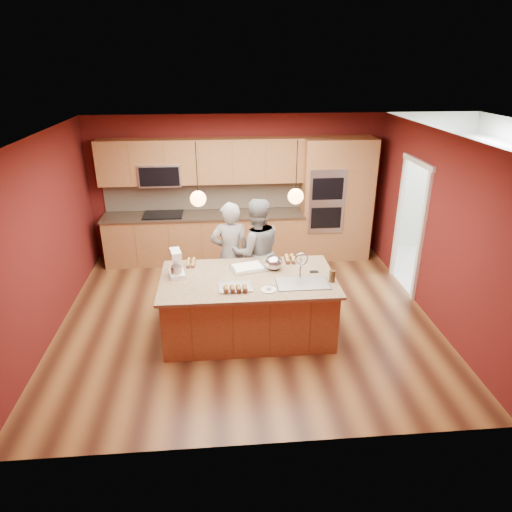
{
  "coord_description": "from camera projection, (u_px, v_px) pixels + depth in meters",
  "views": [
    {
      "loc": [
        -0.37,
        -5.98,
        3.62
      ],
      "look_at": [
        0.13,
        -0.1,
        1.05
      ],
      "focal_mm": 32.0,
      "sensor_mm": 36.0,
      "label": 1
    }
  ],
  "objects": [
    {
      "name": "floor",
      "position": [
        247.0,
        317.0,
        6.93
      ],
      "size": [
        5.5,
        5.5,
        0.0
      ],
      "primitive_type": "plane",
      "color": "#412114",
      "rests_on": "ground"
    },
    {
      "name": "ceiling",
      "position": [
        245.0,
        135.0,
        5.86
      ],
      "size": [
        5.5,
        5.5,
        0.0
      ],
      "primitive_type": "plane",
      "rotation": [
        3.14,
        0.0,
        0.0
      ],
      "color": "white",
      "rests_on": "ground"
    },
    {
      "name": "wall_back",
      "position": [
        237.0,
        187.0,
        8.68
      ],
      "size": [
        5.5,
        0.0,
        5.5
      ],
      "primitive_type": "plane",
      "rotation": [
        1.57,
        0.0,
        0.0
      ],
      "color": "#521312",
      "rests_on": "ground"
    },
    {
      "name": "wall_front",
      "position": [
        264.0,
        331.0,
        4.11
      ],
      "size": [
        5.5,
        0.0,
        5.5
      ],
      "primitive_type": "plane",
      "rotation": [
        -1.57,
        0.0,
        0.0
      ],
      "color": "#521312",
      "rests_on": "ground"
    },
    {
      "name": "wall_left",
      "position": [
        44.0,
        240.0,
        6.18
      ],
      "size": [
        0.0,
        5.0,
        5.0
      ],
      "primitive_type": "plane",
      "rotation": [
        1.57,
        0.0,
        1.57
      ],
      "color": "#521312",
      "rests_on": "ground"
    },
    {
      "name": "wall_right",
      "position": [
        435.0,
        228.0,
        6.61
      ],
      "size": [
        0.0,
        5.0,
        5.0
      ],
      "primitive_type": "plane",
      "rotation": [
        1.57,
        0.0,
        -1.57
      ],
      "color": "#521312",
      "rests_on": "ground"
    },
    {
      "name": "cabinet_run",
      "position": [
        202.0,
        211.0,
        8.54
      ],
      "size": [
        3.74,
        0.64,
        2.3
      ],
      "color": "brown",
      "rests_on": "floor"
    },
    {
      "name": "oven_column",
      "position": [
        336.0,
        200.0,
        8.62
      ],
      "size": [
        1.3,
        0.62,
        2.3
      ],
      "color": "brown",
      "rests_on": "floor"
    },
    {
      "name": "doorway_trim",
      "position": [
        409.0,
        228.0,
        7.46
      ],
      "size": [
        0.08,
        1.11,
        2.2
      ],
      "primitive_type": null,
      "color": "white",
      "rests_on": "wall_right"
    },
    {
      "name": "laundry_room",
      "position": [
        501.0,
        167.0,
        7.59
      ],
      "size": [
        2.6,
        2.7,
        2.7
      ],
      "color": "silver",
      "rests_on": "ground"
    },
    {
      "name": "pendant_left",
      "position": [
        198.0,
        198.0,
        5.69
      ],
      "size": [
        0.2,
        0.2,
        0.8
      ],
      "color": "black",
      "rests_on": "ceiling"
    },
    {
      "name": "pendant_right",
      "position": [
        296.0,
        196.0,
        5.79
      ],
      "size": [
        0.2,
        0.2,
        0.8
      ],
      "color": "black",
      "rests_on": "ceiling"
    },
    {
      "name": "island",
      "position": [
        249.0,
        305.0,
        6.36
      ],
      "size": [
        2.38,
        1.33,
        1.25
      ],
      "color": "brown",
      "rests_on": "floor"
    },
    {
      "name": "person_left",
      "position": [
        230.0,
        254.0,
        7.03
      ],
      "size": [
        0.63,
        0.44,
        1.67
      ],
      "primitive_type": "imported",
      "rotation": [
        0.0,
        0.0,
        3.21
      ],
      "color": "black",
      "rests_on": "floor"
    },
    {
      "name": "person_right",
      "position": [
        256.0,
        252.0,
        7.05
      ],
      "size": [
        0.92,
        0.76,
        1.71
      ],
      "primitive_type": "imported",
      "rotation": [
        0.0,
        0.0,
        3.29
      ],
      "color": "gray",
      "rests_on": "floor"
    },
    {
      "name": "stand_mixer",
      "position": [
        176.0,
        265.0,
        6.18
      ],
      "size": [
        0.25,
        0.31,
        0.38
      ],
      "rotation": [
        0.0,
        0.0,
        0.22
      ],
      "color": "white",
      "rests_on": "island"
    },
    {
      "name": "sheet_cake",
      "position": [
        248.0,
        268.0,
        6.43
      ],
      "size": [
        0.53,
        0.44,
        0.05
      ],
      "rotation": [
        0.0,
        0.0,
        0.24
      ],
      "color": "silver",
      "rests_on": "island"
    },
    {
      "name": "cooling_rack",
      "position": [
        235.0,
        287.0,
        5.92
      ],
      "size": [
        0.44,
        0.32,
        0.02
      ],
      "primitive_type": "cube",
      "rotation": [
        0.0,
        0.0,
        0.04
      ],
      "color": "#BABEC1",
      "rests_on": "island"
    },
    {
      "name": "mixing_bowl",
      "position": [
        274.0,
        263.0,
        6.4
      ],
      "size": [
        0.25,
        0.25,
        0.21
      ],
      "primitive_type": "ellipsoid",
      "color": "#B1B2B8",
      "rests_on": "island"
    },
    {
      "name": "plate",
      "position": [
        269.0,
        290.0,
        5.84
      ],
      "size": [
        0.2,
        0.2,
        0.01
      ],
      "primitive_type": "cylinder",
      "color": "silver",
      "rests_on": "island"
    },
    {
      "name": "tumbler",
      "position": [
        332.0,
        276.0,
        6.05
      ],
      "size": [
        0.08,
        0.08,
        0.16
      ],
      "primitive_type": "cylinder",
      "color": "#3D2914",
      "rests_on": "island"
    },
    {
      "name": "phone",
      "position": [
        314.0,
        272.0,
        6.35
      ],
      "size": [
        0.12,
        0.07,
        0.01
      ],
      "primitive_type": "cube",
      "rotation": [
        0.0,
        0.0,
        0.01
      ],
      "color": "black",
      "rests_on": "island"
    },
    {
      "name": "cupcakes_left",
      "position": [
        191.0,
        263.0,
        6.56
      ],
      "size": [
        0.14,
        0.28,
        0.06
      ],
      "primitive_type": null,
      "color": "#B98F43",
      "rests_on": "island"
    },
    {
      "name": "cupcakes_rack",
      "position": [
        235.0,
        288.0,
        5.79
      ],
      "size": [
        0.32,
        0.16,
        0.07
      ],
      "primitive_type": null,
      "color": "#B98F43",
      "rests_on": "island"
    },
    {
      "name": "cupcakes_right",
      "position": [
        290.0,
        259.0,
        6.67
      ],
      "size": [
        0.17,
        0.26,
        0.08
      ],
      "primitive_type": null,
      "color": "#B98F43",
      "rests_on": "island"
    },
    {
      "name": "washer",
      "position": [
        484.0,
        255.0,
        7.93
      ],
      "size": [
        0.71,
        0.72,
        0.94
      ],
      "primitive_type": "cube",
      "rotation": [
        0.0,
        0.0,
        0.24
      ],
      "color": "white",
      "rests_on": "floor"
    },
    {
      "name": "dryer",
      "position": [
        467.0,
        242.0,
        8.45
      ],
      "size": [
        0.75,
        0.76,
        0.97
      ],
      "primitive_type": "cube",
      "rotation": [
        0.0,
        0.0,
        0.27
      ],
      "color": "white",
      "rests_on": "floor"
    }
  ]
}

